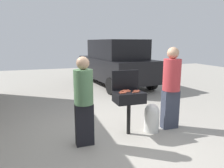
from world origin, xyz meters
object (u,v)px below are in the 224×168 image
object	(u,v)px
hot_dog_0	(122,92)
hot_dog_6	(136,91)
hot_dog_5	(128,91)
person_left	(84,98)
hot_dog_2	(126,90)
hot_dog_7	(137,91)
hot_dog_4	(123,93)
propane_tank	(152,117)
person_right	(171,85)
hot_dog_8	(127,92)
parked_minivan	(115,62)
hot_dog_1	(124,91)
hot_dog_3	(136,92)
bbq_grill	(129,99)

from	to	relation	value
hot_dog_0	hot_dog_6	distance (m)	0.33
hot_dog_5	person_left	distance (m)	0.97
hot_dog_2	hot_dog_7	bearing A→B (deg)	-38.86
hot_dog_2	hot_dog_4	xyz separation A→B (m)	(-0.15, -0.21, 0.00)
propane_tank	person_left	xyz separation A→B (m)	(-1.50, -0.14, 0.59)
propane_tank	person_right	xyz separation A→B (m)	(0.48, 0.05, 0.67)
hot_dog_8	hot_dog_5	bearing A→B (deg)	61.36
hot_dog_2	person_right	size ratio (longest dim) A/B	0.07
person_left	parked_minivan	distance (m)	5.69
hot_dog_5	hot_dog_8	size ratio (longest dim) A/B	1.00
hot_dog_1	hot_dog_7	xyz separation A→B (m)	(0.26, -0.09, 0.00)
hot_dog_1	hot_dog_6	world-z (taller)	same
hot_dog_1	hot_dog_3	bearing A→B (deg)	-41.49
hot_dog_8	person_left	size ratio (longest dim) A/B	0.08
hot_dog_4	hot_dog_3	bearing A→B (deg)	-3.77
parked_minivan	person_left	bearing A→B (deg)	57.36
hot_dog_8	propane_tank	distance (m)	0.83
hot_dog_5	hot_dog_7	distance (m)	0.19
hot_dog_2	parked_minivan	bearing A→B (deg)	73.03
person_left	hot_dog_5	bearing A→B (deg)	13.73
propane_tank	bbq_grill	bearing A→B (deg)	175.43
hot_dog_3	hot_dog_2	bearing A→B (deg)	116.57
hot_dog_8	parked_minivan	world-z (taller)	parked_minivan
hot_dog_1	hot_dog_3	distance (m)	0.26
person_left	hot_dog_6	bearing A→B (deg)	11.10
hot_dog_5	person_left	bearing A→B (deg)	-168.16
hot_dog_5	propane_tank	xyz separation A→B (m)	(0.55, -0.06, -0.61)
hot_dog_2	person_left	world-z (taller)	person_left
bbq_grill	person_right	bearing A→B (deg)	0.27
propane_tank	hot_dog_2	bearing A→B (deg)	164.13
hot_dog_2	hot_dog_7	size ratio (longest dim) A/B	1.00
hot_dog_2	hot_dog_7	world-z (taller)	same
parked_minivan	bbq_grill	bearing A→B (deg)	66.33
person_left	parked_minivan	world-z (taller)	parked_minivan
person_right	person_left	bearing A→B (deg)	10.37
hot_dog_1	hot_dog_7	size ratio (longest dim) A/B	1.00
hot_dog_6	hot_dog_1	bearing A→B (deg)	168.73
bbq_grill	parked_minivan	distance (m)	5.18
hot_dog_1	hot_dog_5	world-z (taller)	same
person_right	hot_dog_8	bearing A→B (deg)	5.91
hot_dog_1	hot_dog_4	bearing A→B (deg)	-114.26
hot_dog_3	parked_minivan	xyz separation A→B (m)	(1.37, 5.08, 0.10)
hot_dog_7	hot_dog_8	size ratio (longest dim) A/B	1.00
hot_dog_0	hot_dog_8	size ratio (longest dim) A/B	1.00
hot_dog_3	hot_dog_4	bearing A→B (deg)	176.23
hot_dog_3	hot_dog_7	bearing A→B (deg)	49.94
hot_dog_3	propane_tank	size ratio (longest dim) A/B	0.21
hot_dog_0	person_right	size ratio (longest dim) A/B	0.07
hot_dog_2	hot_dog_6	distance (m)	0.21
hot_dog_8	hot_dog_6	bearing A→B (deg)	4.44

